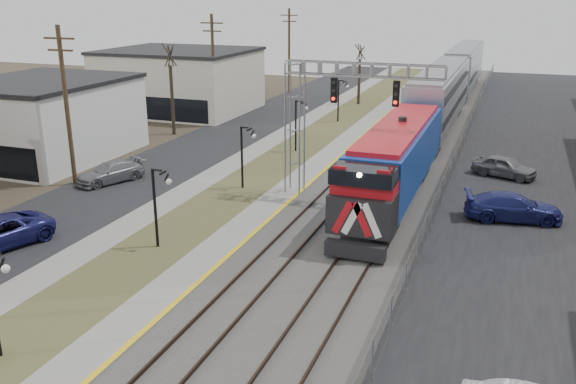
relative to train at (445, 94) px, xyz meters
The scene contains 17 objects.
street_west 24.43m from the train, 134.47° to the right, with size 7.00×120.00×0.04m, color black.
sidewalk 21.54m from the train, 125.83° to the right, with size 2.00×120.00×0.08m, color gray.
grass_median 19.96m from the train, 118.75° to the right, with size 4.00×120.00×0.06m, color #4E512B.
platform 18.70m from the train, 110.58° to the right, with size 2.00×120.00×0.24m, color gray.
ballast_bed 17.60m from the train, 94.95° to the right, with size 8.00×120.00×0.20m, color #595651.
platform_edge 18.39m from the train, 107.98° to the right, with size 0.24×120.00×0.01m, color gold.
track_near 17.86m from the train, 101.43° to the right, with size 1.58×120.00×0.15m.
track_far 17.51m from the train, 90.00° to the right, with size 1.58×120.00×0.15m.
train is the anchor object (origin of this frame).
signal_gantry 24.84m from the train, 99.98° to the right, with size 9.00×1.07×8.15m.
lampposts 35.34m from the train, 105.60° to the right, with size 0.14×62.14×4.00m.
utility_poles 33.92m from the train, 126.21° to the right, with size 0.28×80.28×10.00m.
fence 17.65m from the train, 81.14° to the right, with size 0.04×120.00×1.60m, color gray.
bare_trees 22.57m from the train, 143.58° to the right, with size 12.30×42.30×5.95m.
car_lot_d 25.38m from the train, 74.80° to the right, with size 2.08×5.11×1.48m, color navy.
car_lot_e 17.20m from the train, 69.66° to the right, with size 1.67×4.16×1.42m, color slate.
car_street_b 31.88m from the train, 124.66° to the right, with size 1.85×4.54×1.32m, color gray.
Camera 1 is at (11.46, -5.46, 11.87)m, focal length 38.00 mm.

